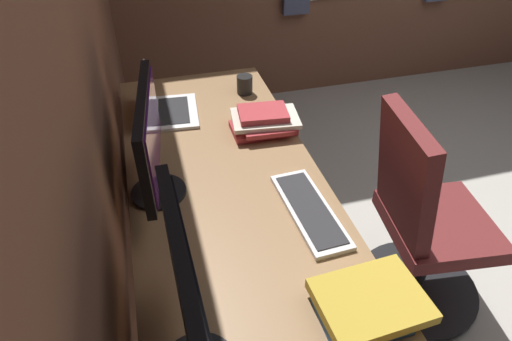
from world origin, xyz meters
name	(u,v)px	position (x,y,z in m)	size (l,w,h in m)	color
wall_back	(64,61)	(0.00, 2.07, 1.30)	(4.58, 0.10, 2.60)	brown
desk	(242,236)	(-0.16, 1.64, 0.67)	(2.34, 0.73, 0.73)	#936D47
drawer_pedestal	(213,210)	(0.34, 1.66, 0.35)	(0.40, 0.51, 0.69)	#936D47
monitor_primary	(150,140)	(0.08, 1.89, 0.96)	(0.52, 0.20, 0.40)	black
monitor_secondary	(190,311)	(-0.63, 1.86, 0.98)	(0.57, 0.20, 0.43)	black
laptop_leftmost	(161,105)	(0.63, 1.82, 0.78)	(0.33, 0.30, 0.21)	white
keyboard_main	(310,210)	(-0.17, 1.39, 0.74)	(0.43, 0.16, 0.02)	silver
book_stack_near	(264,121)	(0.38, 1.40, 0.78)	(0.23, 0.31, 0.10)	#B2383D
book_stack_far	(367,305)	(-0.59, 1.39, 0.77)	(0.24, 0.30, 0.07)	#38669E
coffee_mug	(244,84)	(0.74, 1.40, 0.78)	(0.12, 0.08, 0.09)	black
office_chair	(422,227)	(-0.11, 0.85, 0.46)	(0.56, 0.58, 0.97)	maroon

